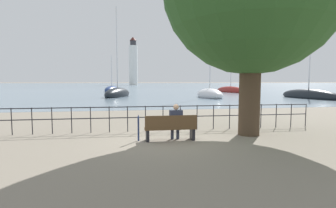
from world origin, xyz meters
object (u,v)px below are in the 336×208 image
object	(u,v)px
sailboat_2	(210,95)
closed_umbrella	(138,126)
sailboat_3	(118,94)
seated_person_left	(176,120)
sailboat_1	(231,90)
sailboat_4	(112,90)
harbor_lighthouse	(133,63)
park_bench	(171,128)
sailboat_0	(308,96)

from	to	relation	value
sailboat_2	closed_umbrella	bearing A→B (deg)	-116.68
sailboat_2	sailboat_3	world-z (taller)	sailboat_3
seated_person_left	sailboat_2	world-z (taller)	sailboat_2
sailboat_1	sailboat_4	size ratio (longest dim) A/B	1.36
sailboat_4	harbor_lighthouse	bearing A→B (deg)	103.75
park_bench	sailboat_0	world-z (taller)	sailboat_0
seated_person_left	sailboat_2	size ratio (longest dim) A/B	0.11
sailboat_1	closed_umbrella	bearing A→B (deg)	-129.36
harbor_lighthouse	park_bench	bearing A→B (deg)	-90.99
park_bench	sailboat_3	distance (m)	26.95
closed_umbrella	sailboat_3	size ratio (longest dim) A/B	0.07
sailboat_2	sailboat_3	size ratio (longest dim) A/B	0.93
sailboat_2	sailboat_1	bearing A→B (deg)	55.94
sailboat_2	sailboat_4	bearing A→B (deg)	118.95
sailboat_2	harbor_lighthouse	xyz separation A→B (m)	(-6.52, 112.66, 11.69)
sailboat_1	harbor_lighthouse	size ratio (longest dim) A/B	0.40
sailboat_3	sailboat_4	size ratio (longest dim) A/B	1.63
seated_person_left	closed_umbrella	size ratio (longest dim) A/B	1.40
seated_person_left	sailboat_3	distance (m)	26.90
sailboat_3	park_bench	bearing A→B (deg)	-64.35
sailboat_0	sailboat_2	xyz separation A→B (m)	(-11.27, 3.30, 0.03)
sailboat_0	sailboat_3	size ratio (longest dim) A/B	0.66
sailboat_2	park_bench	bearing A→B (deg)	-114.16
seated_person_left	harbor_lighthouse	world-z (taller)	harbor_lighthouse
sailboat_0	sailboat_4	world-z (taller)	sailboat_0
sailboat_1	sailboat_3	distance (m)	22.93
park_bench	sailboat_0	xyz separation A→B (m)	(20.12, 19.56, -0.08)
park_bench	seated_person_left	xyz separation A→B (m)	(0.20, 0.07, 0.26)
park_bench	sailboat_2	bearing A→B (deg)	68.83
sailboat_3	sailboat_4	distance (m)	17.30
sailboat_0	seated_person_left	bearing A→B (deg)	-145.93
closed_umbrella	harbor_lighthouse	distance (m)	135.90
seated_person_left	sailboat_4	world-z (taller)	sailboat_4
park_bench	closed_umbrella	world-z (taller)	closed_umbrella
closed_umbrella	sailboat_1	world-z (taller)	sailboat_1
sailboat_2	sailboat_3	distance (m)	12.20
park_bench	sailboat_3	size ratio (longest dim) A/B	0.15
park_bench	sailboat_1	world-z (taller)	sailboat_1
sailboat_2	harbor_lighthouse	size ratio (longest dim) A/B	0.44
harbor_lighthouse	seated_person_left	bearing A→B (deg)	-90.90
sailboat_1	seated_person_left	bearing A→B (deg)	-127.69
closed_umbrella	sailboat_1	bearing A→B (deg)	63.31
sailboat_1	sailboat_3	xyz separation A→B (m)	(-20.32, -10.62, 0.04)
closed_umbrella	sailboat_3	bearing A→B (deg)	93.40
closed_umbrella	sailboat_0	distance (m)	28.75
sailboat_0	sailboat_2	world-z (taller)	sailboat_2
sailboat_0	harbor_lighthouse	world-z (taller)	harbor_lighthouse
seated_person_left	sailboat_0	distance (m)	27.87
sailboat_4	sailboat_0	bearing A→B (deg)	-27.07
seated_person_left	sailboat_0	size ratio (longest dim) A/B	0.16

